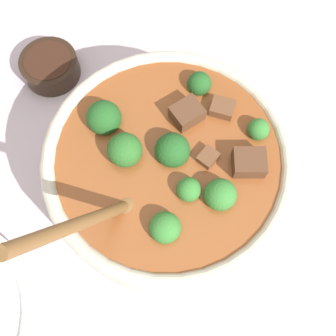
{
  "coord_description": "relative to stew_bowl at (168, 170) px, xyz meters",
  "views": [
    {
      "loc": [
        -0.13,
        -0.11,
        0.53
      ],
      "look_at": [
        0.0,
        0.0,
        0.07
      ],
      "focal_mm": 45.0,
      "sensor_mm": 36.0,
      "label": 1
    }
  ],
  "objects": [
    {
      "name": "condiment_bowl",
      "position": [
        0.03,
        0.24,
        -0.04
      ],
      "size": [
        0.08,
        0.08,
        0.03
      ],
      "color": "black",
      "rests_on": "ground_plane"
    },
    {
      "name": "ground_plane",
      "position": [
        0.0,
        0.0,
        -0.06
      ],
      "size": [
        4.0,
        4.0,
        0.0
      ],
      "primitive_type": "plane",
      "color": "silver"
    },
    {
      "name": "stew_bowl",
      "position": [
        0.0,
        0.0,
        0.0
      ],
      "size": [
        0.31,
        0.28,
        0.26
      ],
      "color": "beige",
      "rests_on": "ground_plane"
    }
  ]
}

